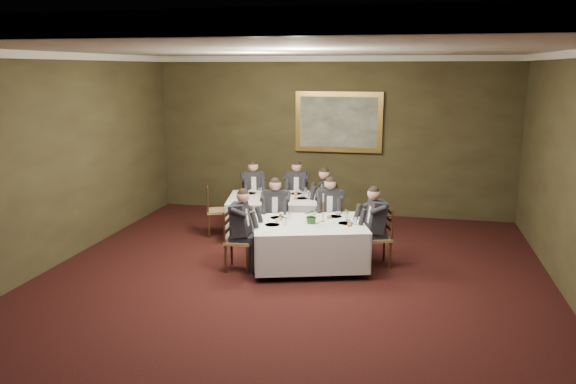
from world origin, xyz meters
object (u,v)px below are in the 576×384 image
at_px(diner_main_endright, 377,236).
at_px(chair_main_endleft, 239,253).
at_px(chair_sec_endright, 328,222).
at_px(chair_sec_endleft, 217,221).
at_px(chair_sec_backleft, 253,210).
at_px(chair_main_backleft, 276,235).
at_px(painting, 339,122).
at_px(centerpiece, 312,215).
at_px(diner_sec_backleft, 253,199).
at_px(chair_main_backright, 330,234).
at_px(candlestick, 323,211).
at_px(diner_main_backright, 330,222).
at_px(diner_sec_backright, 297,200).
at_px(diner_main_endleft, 239,239).
at_px(chair_sec_backright, 297,210).
at_px(table_main, 309,241).
at_px(diner_main_backleft, 276,223).
at_px(diner_sec_endright, 328,210).
at_px(chair_main_endright, 377,249).

bearing_deg(diner_main_endright, chair_main_endleft, 88.14).
bearing_deg(chair_sec_endright, chair_sec_endleft, 87.68).
height_order(chair_sec_backleft, chair_sec_endright, same).
bearing_deg(chair_main_backleft, painting, -112.08).
relative_size(diner_main_endright, centerpiece, 4.77).
height_order(diner_sec_backleft, centerpiece, diner_sec_backleft).
xyz_separation_m(chair_main_backright, candlestick, (0.01, -0.90, 0.66)).
xyz_separation_m(diner_main_backright, diner_sec_backright, (-0.93, 1.59, 0.00)).
bearing_deg(diner_main_endleft, chair_main_endleft, -90.00).
xyz_separation_m(chair_sec_backright, painting, (0.73, 0.97, 1.80)).
xyz_separation_m(diner_sec_backright, centerpiece, (0.78, -2.63, 0.39)).
height_order(diner_main_endleft, chair_sec_endright, diner_main_endleft).
distance_m(diner_main_endleft, chair_sec_backright, 3.00).
xyz_separation_m(table_main, chair_sec_backright, (-0.73, 2.63, -0.17)).
bearing_deg(diner_main_backleft, chair_main_backright, -170.14).
xyz_separation_m(chair_main_endleft, diner_sec_endright, (1.15, 2.20, 0.23)).
height_order(chair_main_backright, diner_main_endleft, diner_main_endleft).
height_order(chair_sec_backleft, candlestick, candlestick).
bearing_deg(diner_main_endleft, chair_sec_endleft, -154.22).
xyz_separation_m(diner_main_endright, chair_sec_endright, (-1.04, 1.54, -0.23)).
height_order(chair_sec_endright, diner_sec_endright, diner_sec_endright).
bearing_deg(chair_main_endright, candlestick, 83.71).
relative_size(diner_sec_backright, candlestick, 2.75).
distance_m(diner_main_backright, diner_sec_endright, 0.86).
distance_m(chair_main_backleft, diner_sec_backleft, 1.94).
relative_size(diner_sec_backleft, chair_sec_endleft, 1.35).
height_order(diner_main_endright, diner_sec_endright, same).
bearing_deg(diner_main_backleft, chair_sec_endleft, -35.31).
xyz_separation_m(chair_main_backleft, chair_main_backright, (0.94, 0.28, 0.00)).
xyz_separation_m(chair_main_backleft, chair_sec_endright, (0.79, 1.12, 0.00)).
bearing_deg(diner_sec_backleft, centerpiece, 101.46).
height_order(diner_main_endleft, candlestick, diner_main_endleft).
bearing_deg(diner_sec_endright, candlestick, 172.62).
xyz_separation_m(chair_main_endleft, chair_main_endright, (2.21, 0.66, 0.00)).
bearing_deg(chair_sec_backleft, diner_sec_backleft, 90.00).
distance_m(diner_main_backleft, diner_sec_backleft, 1.93).
bearing_deg(chair_sec_endleft, chair_sec_backleft, 134.35).
bearing_deg(chair_main_backleft, diner_sec_backright, -97.79).
relative_size(chair_main_backright, diner_main_backright, 0.74).
bearing_deg(chair_main_backright, diner_sec_backleft, -42.28).
bearing_deg(chair_main_endright, chair_sec_backright, 20.09).
bearing_deg(diner_sec_backright, diner_main_endleft, 77.86).
bearing_deg(diner_main_backleft, painting, -112.00).
xyz_separation_m(diner_main_endleft, chair_main_endright, (2.20, 0.66, -0.23)).
xyz_separation_m(chair_main_endright, chair_sec_backright, (-1.84, 2.30, 0.00)).
bearing_deg(chair_sec_backright, chair_main_endright, 123.54).
distance_m(candlestick, painting, 3.65).
bearing_deg(diner_sec_endright, centerpiece, 167.32).
xyz_separation_m(chair_main_backright, chair_sec_backleft, (-1.85, 1.42, 0.00)).
bearing_deg(diner_main_endright, diner_main_backleft, 58.67).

